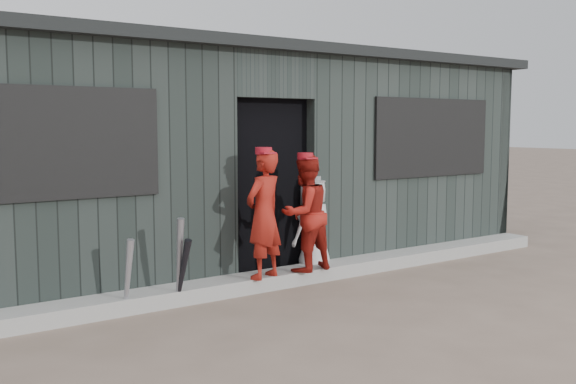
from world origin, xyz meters
TOP-DOWN VIEW (x-y plane):
  - ground at (0.00, 0.00)m, footprint 80.00×80.00m
  - curb at (0.00, 1.82)m, footprint 8.00×0.36m
  - bat_left at (-1.84, 1.65)m, footprint 0.10×0.22m
  - bat_mid at (-1.36, 1.62)m, footprint 0.10×0.22m
  - bat_right at (-1.34, 1.60)m, footprint 0.10×0.29m
  - player_red_left at (-0.39, 1.66)m, footprint 0.56×0.46m
  - player_red_right at (0.15, 1.69)m, footprint 0.66×0.55m
  - player_grey_back at (0.51, 2.02)m, footprint 0.60×0.45m
  - dugout at (0.00, 3.50)m, footprint 8.30×3.30m

SIDE VIEW (x-z plane):
  - ground at x=0.00m, z-range 0.00..0.00m
  - curb at x=0.00m, z-range 0.00..0.15m
  - bat_right at x=-1.34m, z-range 0.00..0.67m
  - bat_left at x=-1.84m, z-range 0.00..0.71m
  - bat_mid at x=-1.36m, z-range 0.00..0.86m
  - player_grey_back at x=0.51m, z-range 0.00..1.11m
  - player_red_right at x=0.15m, z-range 0.15..1.39m
  - player_red_left at x=-0.39m, z-range 0.15..1.46m
  - dugout at x=0.00m, z-range -0.02..2.60m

